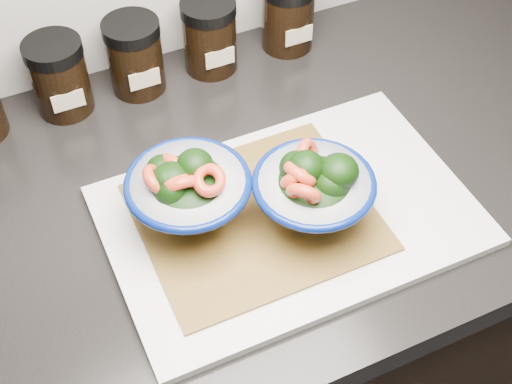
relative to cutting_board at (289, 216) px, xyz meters
name	(u,v)px	position (x,y,z in m)	size (l,w,h in m)	color
cabinet	(203,373)	(-0.11, 0.08, -0.48)	(3.43, 0.58, 0.86)	black
countertop	(184,212)	(-0.11, 0.08, -0.03)	(3.50, 0.60, 0.04)	black
cutting_board	(289,216)	(0.00, 0.00, 0.00)	(0.45, 0.30, 0.01)	silver
bamboo_mat	(256,217)	(-0.04, 0.01, 0.01)	(0.28, 0.24, 0.00)	olive
bowl_left	(187,192)	(-0.12, 0.04, 0.06)	(0.15, 0.15, 0.10)	white
bowl_right	(314,191)	(0.02, -0.02, 0.06)	(0.15, 0.15, 0.11)	white
spice_jar_c	(59,77)	(-0.20, 0.32, 0.05)	(0.08, 0.08, 0.11)	black
spice_jar_d	(135,56)	(-0.09, 0.32, 0.05)	(0.08, 0.08, 0.11)	black
spice_jar_e	(210,36)	(0.03, 0.32, 0.05)	(0.08, 0.08, 0.11)	black
spice_jar_f	(288,14)	(0.16, 0.32, 0.05)	(0.08, 0.08, 0.11)	black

